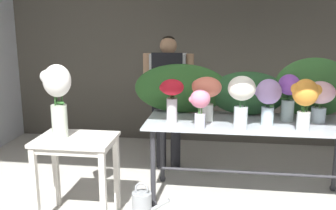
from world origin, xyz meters
TOP-DOWN VIEW (x-y plane):
  - ground_plane at (0.00, 1.68)m, footprint 7.70×7.70m
  - wall_back at (0.00, 3.36)m, footprint 5.92×0.12m
  - display_table_glass at (0.49, 1.48)m, footprint 2.04×0.80m
  - side_table_white at (-1.07, 0.87)m, footprint 0.68×0.51m
  - florist at (-0.43, 2.20)m, footprint 0.60×0.24m
  - foliage_backdrop at (0.45, 1.76)m, footprint 2.23×0.27m
  - vase_rosy_snapdragons at (0.00, 1.17)m, footprint 0.19×0.18m
  - vase_ivory_ranunculus at (0.37, 1.19)m, footprint 0.25×0.25m
  - vase_violet_freesia at (0.84, 1.56)m, footprint 0.21×0.21m
  - vase_crimson_dahlias at (-0.28, 1.35)m, footprint 0.23×0.23m
  - vase_lilac_peonies at (0.62, 1.37)m, footprint 0.25×0.23m
  - vase_sunset_stock at (0.92, 1.23)m, footprint 0.27×0.23m
  - vase_blush_anemones at (1.13, 1.55)m, footprint 0.28×0.28m
  - vase_coral_carnations at (0.05, 1.45)m, footprint 0.29×0.29m
  - vase_white_roses_tall at (-1.21, 0.87)m, footprint 0.26×0.24m
  - watering_can at (-0.49, 0.95)m, footprint 0.35×0.18m

SIDE VIEW (x-z plane):
  - ground_plane at x=0.00m, z-range 0.00..0.00m
  - watering_can at x=-0.49m, z-range -0.05..0.30m
  - side_table_white at x=-1.07m, z-range 0.26..1.03m
  - display_table_glass at x=0.49m, z-range 0.27..1.09m
  - florist at x=-0.43m, z-range 0.18..1.78m
  - vase_rosy_snapdragons at x=0.00m, z-range 0.85..1.21m
  - vase_blush_anemones at x=1.13m, z-range 0.86..1.26m
  - foliage_backdrop at x=0.45m, z-range 0.77..1.37m
  - vase_lilac_peonies at x=0.62m, z-range 0.86..1.30m
  - vase_crimson_dahlias at x=-0.28m, z-range 0.87..1.29m
  - vase_violet_freesia at x=0.84m, z-range 0.85..1.31m
  - vase_coral_carnations at x=0.05m, z-range 0.87..1.31m
  - vase_sunset_stock at x=0.92m, z-range 0.87..1.34m
  - vase_ivory_ranunculus at x=0.37m, z-range 0.87..1.36m
  - vase_white_roses_tall at x=-1.21m, z-range 0.83..1.48m
  - wall_back at x=0.00m, z-range 0.00..2.66m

